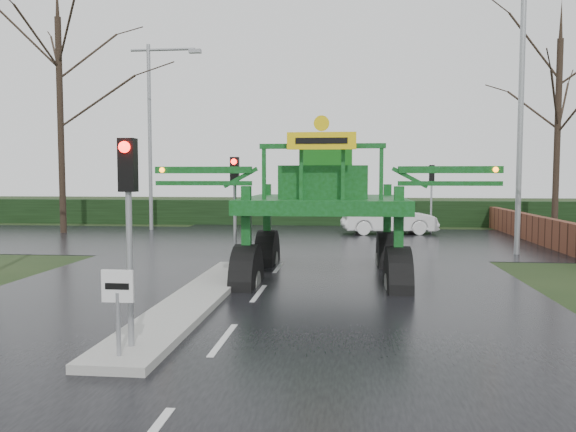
# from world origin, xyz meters

# --- Properties ---
(ground) EXTENTS (140.00, 140.00, 0.00)m
(ground) POSITION_xyz_m (0.00, 0.00, 0.00)
(ground) COLOR black
(ground) RESTS_ON ground
(road_main) EXTENTS (14.00, 80.00, 0.02)m
(road_main) POSITION_xyz_m (0.00, 10.00, 0.00)
(road_main) COLOR black
(road_main) RESTS_ON ground
(road_cross) EXTENTS (80.00, 12.00, 0.02)m
(road_cross) POSITION_xyz_m (0.00, 16.00, 0.01)
(road_cross) COLOR black
(road_cross) RESTS_ON ground
(median_island) EXTENTS (1.20, 10.00, 0.16)m
(median_island) POSITION_xyz_m (-1.30, 3.00, 0.09)
(median_island) COLOR gray
(median_island) RESTS_ON ground
(hedge_row) EXTENTS (44.00, 0.90, 1.50)m
(hedge_row) POSITION_xyz_m (0.00, 24.00, 0.75)
(hedge_row) COLOR black
(hedge_row) RESTS_ON ground
(brick_wall) EXTENTS (0.40, 20.00, 1.20)m
(brick_wall) POSITION_xyz_m (10.50, 16.00, 0.60)
(brick_wall) COLOR #592D1E
(brick_wall) RESTS_ON ground
(keep_left_sign) EXTENTS (0.50, 0.07, 1.35)m
(keep_left_sign) POSITION_xyz_m (-1.30, -1.50, 1.06)
(keep_left_sign) COLOR gray
(keep_left_sign) RESTS_ON ground
(traffic_signal_near) EXTENTS (0.26, 0.33, 3.52)m
(traffic_signal_near) POSITION_xyz_m (-1.30, -1.01, 2.59)
(traffic_signal_near) COLOR gray
(traffic_signal_near) RESTS_ON ground
(traffic_signal_mid) EXTENTS (0.26, 0.33, 3.52)m
(traffic_signal_mid) POSITION_xyz_m (-1.30, 7.49, 2.59)
(traffic_signal_mid) COLOR gray
(traffic_signal_mid) RESTS_ON ground
(traffic_signal_far) EXTENTS (0.26, 0.33, 3.52)m
(traffic_signal_far) POSITION_xyz_m (6.50, 20.01, 2.59)
(traffic_signal_far) COLOR gray
(traffic_signal_far) RESTS_ON ground
(street_light_right) EXTENTS (3.85, 0.30, 10.00)m
(street_light_right) POSITION_xyz_m (8.19, 12.00, 5.99)
(street_light_right) COLOR gray
(street_light_right) RESTS_ON ground
(street_light_left_far) EXTENTS (3.85, 0.30, 10.00)m
(street_light_left_far) POSITION_xyz_m (-8.19, 20.00, 5.99)
(street_light_left_far) COLOR gray
(street_light_left_far) RESTS_ON ground
(tree_left_far) EXTENTS (7.70, 7.70, 13.26)m
(tree_left_far) POSITION_xyz_m (-12.50, 18.00, 7.15)
(tree_left_far) COLOR black
(tree_left_far) RESTS_ON ground
(tree_right_far) EXTENTS (7.00, 7.00, 12.05)m
(tree_right_far) POSITION_xyz_m (13.00, 21.00, 6.50)
(tree_right_far) COLOR black
(tree_right_far) RESTS_ON ground
(crop_sprayer) EXTENTS (10.01, 6.25, 5.60)m
(crop_sprayer) POSITION_xyz_m (-0.50, 5.35, 2.65)
(crop_sprayer) COLOR black
(crop_sprayer) RESTS_ON ground
(white_sedan) EXTENTS (4.94, 2.37, 1.56)m
(white_sedan) POSITION_xyz_m (4.28, 19.15, 0.00)
(white_sedan) COLOR silver
(white_sedan) RESTS_ON ground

